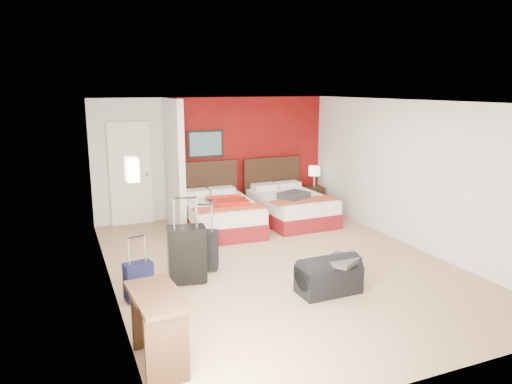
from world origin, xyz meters
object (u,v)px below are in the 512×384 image
bed_right (291,208)px  nightstand (314,198)px  desk (159,329)px  suitcase_black (187,256)px  suitcase_charcoal (205,252)px  suitcase_navy (139,283)px  table_lamp (314,176)px  duffel_bag (329,278)px  red_suitcase_open (227,200)px  bed_left (220,216)px

bed_right → nightstand: bearing=35.7°
nightstand → desk: 6.62m
suitcase_black → suitcase_charcoal: 0.52m
bed_right → desk: size_ratio=2.01×
nightstand → suitcase_charcoal: (-3.33, -2.60, 0.03)m
suitcase_navy → suitcase_black: bearing=13.9°
table_lamp → duffel_bag: (-2.04, -4.03, -0.54)m
table_lamp → bed_right: bearing=-142.8°
table_lamp → suitcase_black: (-3.70, -2.96, -0.36)m
bed_right → red_suitcase_open: red_suitcase_open is taller
suitcase_black → bed_left: bearing=69.4°
bed_left → nightstand: size_ratio=3.56×
suitcase_black → suitcase_charcoal: bearing=53.1°
table_lamp → nightstand: bearing=0.0°
bed_right → suitcase_navy: size_ratio=3.76×
duffel_bag → red_suitcase_open: bearing=95.0°
desk → bed_left: bearing=59.5°
suitcase_black → suitcase_navy: 0.82m
bed_right → suitcase_navy: bed_right is taller
suitcase_black → desk: suitcase_black is taller
suitcase_black → duffel_bag: (1.66, -1.07, -0.18)m
red_suitcase_open → nightstand: red_suitcase_open is taller
red_suitcase_open → table_lamp: (2.36, 0.84, 0.14)m
table_lamp → duffel_bag: bearing=-116.8°
nightstand → suitcase_charcoal: suitcase_charcoal is taller
bed_left → bed_right: (1.54, 0.04, -0.00)m
suitcase_charcoal → red_suitcase_open: bearing=85.5°
nightstand → table_lamp: size_ratio=1.13×
nightstand → bed_left: bearing=-155.7°
duffel_bag → nightstand: bearing=62.3°
bed_right → suitcase_black: suitcase_black is taller
red_suitcase_open → suitcase_black: 2.52m
suitcase_charcoal → suitcase_navy: suitcase_charcoal is taller
duffel_bag → bed_left: bearing=96.5°
suitcase_navy → duffel_bag: suitcase_navy is taller
table_lamp → suitcase_charcoal: table_lamp is taller
suitcase_black → duffel_bag: 1.98m
table_lamp → suitcase_navy: size_ratio=0.95×
suitcase_navy → desk: size_ratio=0.53×
nightstand → suitcase_navy: nightstand is taller
bed_left → desk: 4.59m
bed_left → suitcase_black: size_ratio=2.37×
red_suitcase_open → bed_right: bearing=11.4°
table_lamp → suitcase_black: table_lamp is taller
bed_left → suitcase_charcoal: size_ratio=3.20×
bed_left → duffel_bag: bearing=-79.6°
bed_right → desk: desk is taller
red_suitcase_open → duffel_bag: (0.32, -3.19, -0.40)m
suitcase_navy → desk: desk is taller
bed_right → table_lamp: table_lamp is taller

